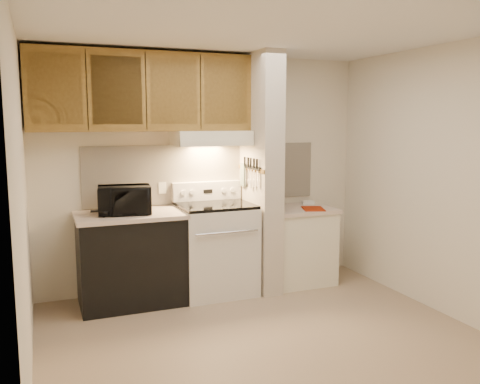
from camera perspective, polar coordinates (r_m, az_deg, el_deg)
floor at (r=4.49m, az=2.28°, el=-15.68°), size 3.60×3.60×0.00m
ceiling at (r=4.17m, az=2.48°, el=17.61°), size 3.60×3.60×0.00m
wall_back at (r=5.54m, az=-3.96°, el=2.27°), size 3.60×2.50×0.02m
wall_left at (r=3.80m, az=-23.28°, el=-1.04°), size 0.02×3.00×2.50m
wall_right at (r=5.15m, az=21.00°, el=1.30°), size 0.02×3.00×2.50m
backsplash at (r=5.53m, az=-3.92°, el=2.10°), size 2.60×0.02×0.63m
range_body at (r=5.36m, az=-2.75°, el=-6.51°), size 0.76×0.65×0.92m
oven_window at (r=5.06m, az=-1.57°, el=-6.92°), size 0.50×0.01×0.30m
oven_handle at (r=4.97m, az=-1.43°, el=-4.57°), size 0.65×0.02×0.02m
cooktop at (r=5.26m, az=-2.78°, el=-1.50°), size 0.74×0.64×0.03m
range_backguard at (r=5.51m, az=-3.75°, el=0.14°), size 0.76×0.08×0.20m
range_display at (r=5.47m, az=-3.62°, el=0.08°), size 0.10×0.01×0.04m
range_knob_left_outer at (r=5.39m, az=-6.44°, el=-0.07°), size 0.05×0.02×0.05m
range_knob_left_inner at (r=5.42m, az=-5.42°, el=-0.02°), size 0.05×0.02×0.05m
range_knob_right_inner at (r=5.53m, az=-1.83°, el=0.17°), size 0.05×0.02×0.05m
range_knob_right_outer at (r=5.56m, az=-0.86°, el=0.23°), size 0.05×0.02×0.05m
dishwasher_front at (r=5.17m, az=-12.13°, el=-7.52°), size 1.00×0.63×0.87m
left_countertop at (r=5.07m, az=-12.28°, el=-2.56°), size 1.04×0.67×0.04m
spoon_rest at (r=5.23m, az=-15.18°, el=-2.03°), size 0.24×0.10×0.02m
teal_jar at (r=5.05m, az=-13.03°, el=-1.81°), size 0.09×0.09×0.10m
outlet at (r=5.41m, az=-8.71°, el=0.45°), size 0.08×0.01×0.12m
microwave at (r=5.01m, az=-12.86°, el=-0.88°), size 0.53×0.39×0.27m
partition_pillar at (r=5.40m, az=2.34°, el=2.12°), size 0.22×0.70×2.50m
pillar_trim at (r=5.35m, az=1.21°, el=2.61°), size 0.01×0.70×0.04m
knife_strip at (r=5.30m, az=1.36°, el=2.78°), size 0.02×0.42×0.04m
knife_blade_a at (r=5.14m, az=1.99°, el=1.50°), size 0.01×0.03×0.16m
knife_handle_a at (r=5.15m, az=1.91°, el=3.18°), size 0.02×0.02×0.10m
knife_blade_b at (r=5.23m, az=1.59°, el=1.49°), size 0.01×0.04×0.18m
knife_handle_b at (r=5.22m, az=1.59°, el=3.24°), size 0.02×0.02×0.10m
knife_blade_c at (r=5.31m, az=1.24°, el=1.48°), size 0.01×0.04×0.20m
knife_handle_c at (r=5.30m, az=1.21°, el=3.32°), size 0.02×0.02×0.10m
knife_blade_d at (r=5.36m, az=0.96°, el=1.77°), size 0.01×0.04×0.16m
knife_handle_d at (r=5.36m, az=0.94°, el=3.37°), size 0.02×0.02×0.10m
knife_blade_e at (r=5.44m, az=0.62°, el=1.75°), size 0.01×0.04×0.18m
knife_handle_e at (r=5.45m, az=0.53°, el=3.45°), size 0.02×0.02×0.10m
oven_mitt at (r=5.51m, az=0.37°, el=1.96°), size 0.03×0.10×0.24m
right_cab_base at (r=5.75m, az=6.51°, el=-6.12°), size 0.70×0.60×0.81m
right_countertop at (r=5.66m, az=6.58°, el=-1.94°), size 0.74×0.64×0.04m
red_folder at (r=5.57m, az=8.22°, el=-1.87°), size 0.31×0.36×0.01m
white_box at (r=5.91m, az=7.64°, el=-1.16°), size 0.15×0.12×0.04m
range_hood at (r=5.31m, az=-3.27°, el=6.07°), size 0.78×0.44×0.15m
hood_lip at (r=5.11m, az=-2.52°, el=5.50°), size 0.78×0.04×0.06m
upper_cabinets at (r=5.18m, az=-10.87°, el=10.99°), size 2.18×0.33×0.77m
cab_door_a at (r=4.93m, az=-20.04°, el=10.81°), size 0.46×0.01×0.63m
cab_gap_a at (r=4.95m, az=-16.83°, el=10.94°), size 0.01×0.01×0.73m
cab_door_b at (r=4.98m, az=-13.65°, el=11.03°), size 0.46×0.01×0.63m
cab_gap_b at (r=5.02m, az=-10.51°, el=11.09°), size 0.01×0.01×0.73m
cab_door_c at (r=5.09m, az=-7.45°, el=11.12°), size 0.46×0.01×0.63m
cab_gap_c at (r=5.16m, az=-4.45°, el=11.12°), size 0.01×0.01×0.73m
cab_door_d at (r=5.25m, az=-1.56°, el=11.09°), size 0.46×0.01×0.63m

